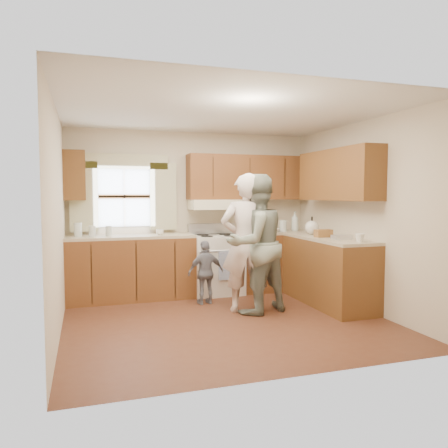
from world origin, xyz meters
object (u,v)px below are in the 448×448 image
object	(u,v)px
child	(206,272)
stove	(216,263)
woman_right	(255,244)
woman_left	(246,243)

from	to	relation	value
child	stove	bearing A→B (deg)	-125.34
child	woman_right	bearing A→B (deg)	122.34
stove	woman_left	size ratio (longest dim) A/B	0.59
woman_left	woman_right	world-z (taller)	woman_left
woman_left	stove	bearing A→B (deg)	-71.62
woman_right	child	bearing A→B (deg)	-69.94
stove	child	distance (m)	0.67
woman_right	stove	bearing A→B (deg)	-100.50
woman_right	child	distance (m)	0.91
woman_left	child	xyz separation A→B (m)	(-0.40, 0.53, -0.46)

